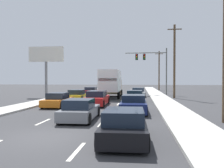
{
  "coord_description": "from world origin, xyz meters",
  "views": [
    {
      "loc": [
        3.83,
        -9.23,
        2.45
      ],
      "look_at": [
        0.37,
        19.2,
        1.87
      ],
      "focal_mm": 36.78,
      "sensor_mm": 36.0,
      "label": 1
    }
  ],
  "objects_px": {
    "car_green": "(135,96)",
    "car_black": "(124,126)",
    "car_red": "(97,99)",
    "car_navy": "(134,104)",
    "car_maroon": "(91,91)",
    "car_silver": "(138,93)",
    "car_orange": "(58,100)",
    "roadside_billboard": "(46,60)",
    "car_yellow": "(77,96)",
    "traffic_signal_mast": "(150,61)",
    "utility_pole_far": "(159,70)",
    "car_gray": "(80,110)",
    "utility_pole_mid": "(174,60)",
    "box_truck": "(111,82)"
  },
  "relations": [
    {
      "from": "car_green",
      "to": "car_black",
      "type": "distance_m",
      "value": 16.14
    },
    {
      "from": "car_red",
      "to": "car_navy",
      "type": "height_order",
      "value": "car_red"
    },
    {
      "from": "car_green",
      "to": "car_black",
      "type": "relative_size",
      "value": 1.04
    },
    {
      "from": "car_maroon",
      "to": "car_black",
      "type": "xyz_separation_m",
      "value": [
        6.81,
        -25.28,
        -0.01
      ]
    },
    {
      "from": "car_silver",
      "to": "car_black",
      "type": "height_order",
      "value": "car_black"
    },
    {
      "from": "car_maroon",
      "to": "car_orange",
      "type": "bearing_deg",
      "value": -89.62
    },
    {
      "from": "car_navy",
      "to": "roadside_billboard",
      "type": "distance_m",
      "value": 19.59
    },
    {
      "from": "car_yellow",
      "to": "traffic_signal_mast",
      "type": "height_order",
      "value": "traffic_signal_mast"
    },
    {
      "from": "utility_pole_far",
      "to": "car_orange",
      "type": "bearing_deg",
      "value": -109.72
    },
    {
      "from": "car_red",
      "to": "car_gray",
      "type": "distance_m",
      "value": 7.8
    },
    {
      "from": "car_gray",
      "to": "utility_pole_far",
      "type": "xyz_separation_m",
      "value": [
        7.88,
        38.81,
        3.95
      ]
    },
    {
      "from": "car_silver",
      "to": "utility_pole_mid",
      "type": "distance_m",
      "value": 6.93
    },
    {
      "from": "car_green",
      "to": "utility_pole_mid",
      "type": "xyz_separation_m",
      "value": [
        5.04,
        5.35,
        4.35
      ]
    },
    {
      "from": "car_navy",
      "to": "car_green",
      "type": "bearing_deg",
      "value": 90.8
    },
    {
      "from": "car_orange",
      "to": "utility_pole_mid",
      "type": "height_order",
      "value": "utility_pole_mid"
    },
    {
      "from": "car_yellow",
      "to": "car_orange",
      "type": "bearing_deg",
      "value": -89.98
    },
    {
      "from": "car_yellow",
      "to": "utility_pole_mid",
      "type": "xyz_separation_m",
      "value": [
        11.8,
        4.42,
        4.37
      ]
    },
    {
      "from": "car_yellow",
      "to": "car_gray",
      "type": "bearing_deg",
      "value": -73.59
    },
    {
      "from": "car_gray",
      "to": "traffic_signal_mast",
      "type": "xyz_separation_m",
      "value": [
        5.16,
        23.64,
        4.8
      ]
    },
    {
      "from": "car_green",
      "to": "utility_pole_far",
      "type": "xyz_separation_m",
      "value": [
        4.85,
        27.04,
        3.95
      ]
    },
    {
      "from": "car_orange",
      "to": "roadside_billboard",
      "type": "relative_size",
      "value": 0.61
    },
    {
      "from": "box_truck",
      "to": "car_silver",
      "type": "distance_m",
      "value": 4.86
    },
    {
      "from": "car_gray",
      "to": "traffic_signal_mast",
      "type": "distance_m",
      "value": 24.67
    },
    {
      "from": "car_black",
      "to": "car_orange",
      "type": "bearing_deg",
      "value": 121.96
    },
    {
      "from": "car_black",
      "to": "utility_pole_mid",
      "type": "distance_m",
      "value": 22.5
    },
    {
      "from": "utility_pole_far",
      "to": "roadside_billboard",
      "type": "distance_m",
      "value": 27.47
    },
    {
      "from": "car_silver",
      "to": "car_navy",
      "type": "relative_size",
      "value": 0.97
    },
    {
      "from": "car_maroon",
      "to": "roadside_billboard",
      "type": "height_order",
      "value": "roadside_billboard"
    },
    {
      "from": "car_silver",
      "to": "car_black",
      "type": "relative_size",
      "value": 1.08
    },
    {
      "from": "car_red",
      "to": "car_green",
      "type": "xyz_separation_m",
      "value": [
        3.45,
        3.98,
        -0.06
      ]
    },
    {
      "from": "utility_pole_mid",
      "to": "car_red",
      "type": "bearing_deg",
      "value": -132.29
    },
    {
      "from": "roadside_billboard",
      "to": "utility_pole_far",
      "type": "bearing_deg",
      "value": 50.46
    },
    {
      "from": "car_gray",
      "to": "car_black",
      "type": "bearing_deg",
      "value": -55.71
    },
    {
      "from": "box_truck",
      "to": "car_yellow",
      "type": "bearing_deg",
      "value": -131.43
    },
    {
      "from": "car_orange",
      "to": "car_navy",
      "type": "distance_m",
      "value": 7.47
    },
    {
      "from": "car_orange",
      "to": "roadside_billboard",
      "type": "xyz_separation_m",
      "value": [
        -5.87,
        11.23,
        4.65
      ]
    },
    {
      "from": "utility_pole_far",
      "to": "car_silver",
      "type": "bearing_deg",
      "value": -103.37
    },
    {
      "from": "car_green",
      "to": "utility_pole_mid",
      "type": "bearing_deg",
      "value": 46.74
    },
    {
      "from": "traffic_signal_mast",
      "to": "car_gray",
      "type": "bearing_deg",
      "value": -102.31
    },
    {
      "from": "car_red",
      "to": "car_navy",
      "type": "xyz_separation_m",
      "value": [
        3.57,
        -4.29,
        -0.04
      ]
    },
    {
      "from": "car_navy",
      "to": "traffic_signal_mast",
      "type": "distance_m",
      "value": 20.8
    },
    {
      "from": "utility_pole_mid",
      "to": "car_silver",
      "type": "bearing_deg",
      "value": 151.31
    },
    {
      "from": "car_maroon",
      "to": "utility_pole_far",
      "type": "height_order",
      "value": "utility_pole_far"
    },
    {
      "from": "car_silver",
      "to": "utility_pole_far",
      "type": "xyz_separation_m",
      "value": [
        4.54,
        19.1,
        3.97
      ]
    },
    {
      "from": "box_truck",
      "to": "car_red",
      "type": "bearing_deg",
      "value": -91.55
    },
    {
      "from": "car_red",
      "to": "car_yellow",
      "type": "bearing_deg",
      "value": 123.99
    },
    {
      "from": "car_orange",
      "to": "utility_pole_far",
      "type": "xyz_separation_m",
      "value": [
        11.62,
        32.41,
        3.95
      ]
    },
    {
      "from": "car_red",
      "to": "utility_pole_far",
      "type": "height_order",
      "value": "utility_pole_far"
    },
    {
      "from": "car_green",
      "to": "roadside_billboard",
      "type": "distance_m",
      "value": 14.68
    },
    {
      "from": "car_gray",
      "to": "roadside_billboard",
      "type": "xyz_separation_m",
      "value": [
        -9.6,
        17.63,
        4.64
      ]
    }
  ]
}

